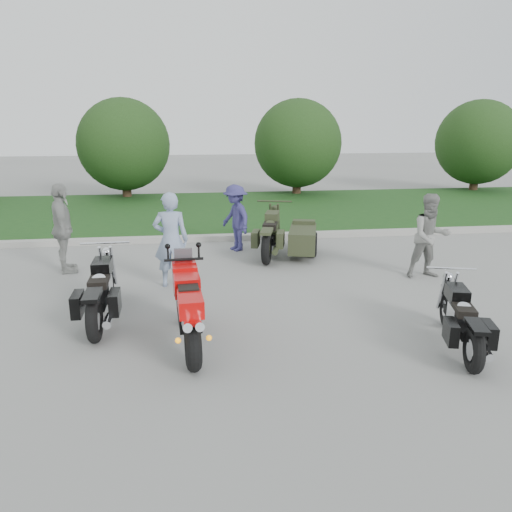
{
  "coord_description": "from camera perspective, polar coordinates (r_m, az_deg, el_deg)",
  "views": [
    {
      "loc": [
        -0.52,
        -7.13,
        3.17
      ],
      "look_at": [
        0.63,
        1.4,
        0.8
      ],
      "focal_mm": 35.0,
      "sensor_mm": 36.0,
      "label": 1
    }
  ],
  "objects": [
    {
      "name": "cruiser_right",
      "position": [
        7.62,
        22.46,
        -7.01
      ],
      "size": [
        0.7,
        2.07,
        0.81
      ],
      "rotation": [
        0.0,
        0.0,
        -0.27
      ],
      "color": "black",
      "rests_on": "ground"
    },
    {
      "name": "person_grey",
      "position": [
        10.74,
        19.3,
        2.14
      ],
      "size": [
        0.85,
        0.66,
        1.73
      ],
      "primitive_type": "imported",
      "rotation": [
        0.0,
        0.0,
        0.0
      ],
      "color": "gray",
      "rests_on": "ground"
    },
    {
      "name": "cruiser_sidecar",
      "position": [
        11.85,
        3.82,
        2.13
      ],
      "size": [
        1.63,
        2.5,
        0.98
      ],
      "rotation": [
        0.0,
        0.0,
        -0.26
      ],
      "color": "black",
      "rests_on": "ground"
    },
    {
      "name": "curb",
      "position": [
        13.5,
        -5.29,
        2.07
      ],
      "size": [
        60.0,
        0.3,
        0.15
      ],
      "primitive_type": "cube",
      "color": "#A3A19A",
      "rests_on": "ground"
    },
    {
      "name": "grass_strip",
      "position": [
        17.56,
        -5.9,
        5.14
      ],
      "size": [
        60.0,
        8.0,
        0.14
      ],
      "primitive_type": "cube",
      "color": "#29511C",
      "rests_on": "ground"
    },
    {
      "name": "tree_mid_left",
      "position": [
        20.8,
        -14.88,
        12.2
      ],
      "size": [
        3.6,
        3.6,
        4.0
      ],
      "color": "#3F2B1C",
      "rests_on": "ground"
    },
    {
      "name": "sportbike_red",
      "position": [
        7.14,
        -7.74,
        -5.71
      ],
      "size": [
        0.45,
        2.21,
        1.05
      ],
      "rotation": [
        0.0,
        0.0,
        0.06
      ],
      "color": "black",
      "rests_on": "ground"
    },
    {
      "name": "person_back",
      "position": [
        11.21,
        -21.23,
        2.92
      ],
      "size": [
        0.73,
        1.19,
        1.9
      ],
      "primitive_type": "imported",
      "rotation": [
        0.0,
        0.0,
        1.83
      ],
      "color": "#969892",
      "rests_on": "ground"
    },
    {
      "name": "tree_mid_right",
      "position": [
        21.14,
        4.78,
        12.69
      ],
      "size": [
        3.6,
        3.6,
        4.0
      ],
      "color": "#3F2B1C",
      "rests_on": "ground"
    },
    {
      "name": "person_stripe",
      "position": [
        9.71,
        -9.69,
        1.83
      ],
      "size": [
        0.71,
        0.49,
        1.85
      ],
      "primitive_type": "imported",
      "rotation": [
        0.0,
        0.0,
        3.07
      ],
      "color": "#8C9EBE",
      "rests_on": "ground"
    },
    {
      "name": "ground",
      "position": [
        7.82,
        -3.28,
        -8.55
      ],
      "size": [
        80.0,
        80.0,
        0.0
      ],
      "primitive_type": "plane",
      "color": "gray",
      "rests_on": "ground"
    },
    {
      "name": "tree_far_right",
      "position": [
        24.15,
        24.08,
        11.77
      ],
      "size": [
        3.6,
        3.6,
        4.0
      ],
      "color": "#3F2B1C",
      "rests_on": "ground"
    },
    {
      "name": "person_denim",
      "position": [
        12.31,
        -2.36,
        4.37
      ],
      "size": [
        1.0,
        1.22,
        1.64
      ],
      "primitive_type": "imported",
      "rotation": [
        0.0,
        0.0,
        -1.13
      ],
      "color": "navy",
      "rests_on": "ground"
    },
    {
      "name": "cruiser_left",
      "position": [
        8.34,
        -17.28,
        -4.2
      ],
      "size": [
        0.43,
        2.4,
        0.92
      ],
      "rotation": [
        0.0,
        0.0,
        0.03
      ],
      "color": "black",
      "rests_on": "ground"
    }
  ]
}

